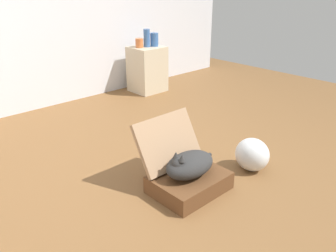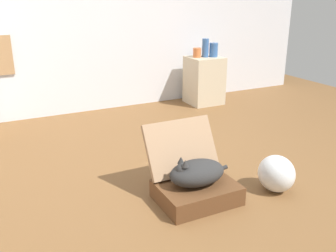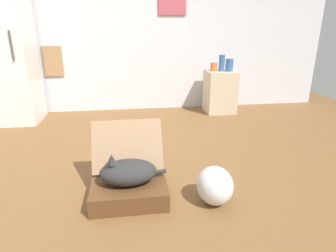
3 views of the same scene
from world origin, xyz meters
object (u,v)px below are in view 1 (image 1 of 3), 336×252
object	(u,v)px
suitcase_base	(189,183)
side_table	(147,69)
vase_short	(154,39)
cat	(189,164)
plastic_bag_white	(252,154)
vase_tall	(139,43)
vase_round	(147,38)

from	to	relation	value
suitcase_base	side_table	xyz separation A→B (m)	(1.45, 2.26, 0.25)
side_table	vase_short	size ratio (longest dim) A/B	3.45
cat	plastic_bag_white	distance (m)	0.66
suitcase_base	cat	bearing A→B (deg)	177.19
plastic_bag_white	vase_tall	bearing A→B (deg)	73.72
side_table	vase_round	size ratio (longest dim) A/B	2.63
cat	plastic_bag_white	size ratio (longest dim) A/B	1.68
vase_tall	plastic_bag_white	bearing A→B (deg)	-106.28
suitcase_base	vase_short	size ratio (longest dim) A/B	3.06
vase_short	vase_tall	bearing A→B (deg)	164.84
vase_round	vase_tall	bearing A→B (deg)	165.65
vase_tall	vase_short	bearing A→B (deg)	-15.16
suitcase_base	vase_round	xyz separation A→B (m)	(1.45, 2.25, 0.70)
suitcase_base	vase_tall	xyz separation A→B (m)	(1.34, 2.28, 0.64)
cat	plastic_bag_white	bearing A→B (deg)	-12.16
cat	plastic_bag_white	world-z (taller)	cat
side_table	vase_short	world-z (taller)	vase_short
vase_round	plastic_bag_white	bearing A→B (deg)	-108.89
plastic_bag_white	vase_short	world-z (taller)	vase_short
side_table	vase_tall	distance (m)	0.40
suitcase_base	vase_tall	world-z (taller)	vase_tall
vase_tall	vase_round	world-z (taller)	vase_round
side_table	vase_tall	world-z (taller)	vase_tall
cat	vase_round	bearing A→B (deg)	57.02
side_table	cat	bearing A→B (deg)	-122.93
cat	vase_short	world-z (taller)	vase_short
vase_tall	vase_round	xyz separation A→B (m)	(0.11, -0.03, 0.06)
suitcase_base	vase_short	distance (m)	2.80
cat	vase_tall	world-z (taller)	vase_tall
cat	vase_tall	bearing A→B (deg)	59.38
cat	vase_round	world-z (taller)	vase_round
vase_round	cat	bearing A→B (deg)	-122.98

